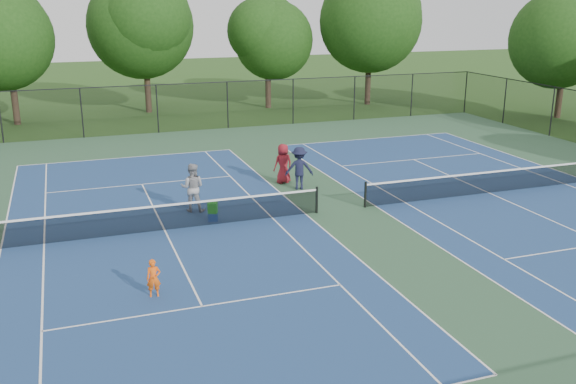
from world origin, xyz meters
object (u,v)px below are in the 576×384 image
object	(u,v)px
tree_side_e	(567,33)
bystander_b	(299,168)
child_player	(154,278)
instructor	(192,188)
tree_back_d	(370,16)
tree_back_b	(143,21)
ball_crate	(213,217)
tree_back_a	(6,32)
bystander_c	(283,164)
ball_hopper	(213,208)
tree_back_c	(268,35)

from	to	relation	value
tree_side_e	bystander_b	size ratio (longest dim) A/B	4.69
child_player	instructor	bearing A→B (deg)	75.60
tree_back_d	tree_back_b	bearing A→B (deg)	173.29
tree_back_d	instructor	bearing A→B (deg)	-129.97
bystander_b	tree_back_d	bearing A→B (deg)	-105.73
child_player	tree_back_b	bearing A→B (deg)	87.76
ball_crate	bystander_b	bearing A→B (deg)	32.48
tree_back_a	bystander_c	xyz separation A→B (m)	(12.12, -19.49, -5.13)
tree_back_a	tree_back_d	world-z (taller)	tree_back_d
child_player	instructor	world-z (taller)	instructor
ball_hopper	tree_back_a	bearing A→B (deg)	108.55
tree_back_a	bystander_b	bearing A→B (deg)	-58.86
tree_side_e	ball_crate	xyz separation A→B (m)	(-28.10, -13.55, -5.65)
tree_back_a	tree_side_e	bearing A→B (deg)	-15.52
ball_hopper	ball_crate	bearing A→B (deg)	0.00
bystander_c	ball_hopper	size ratio (longest dim) A/B	4.32
tree_back_d	ball_crate	bearing A→B (deg)	-127.54
ball_crate	tree_side_e	bearing A→B (deg)	25.75
bystander_c	bystander_b	bearing A→B (deg)	97.38
tree_back_b	bystander_c	distance (m)	22.44
tree_back_a	bystander_c	bearing A→B (deg)	-58.11
child_player	instructor	size ratio (longest dim) A/B	0.57
child_player	ball_hopper	xyz separation A→B (m)	(3.03, 5.76, -0.03)
ball_crate	ball_hopper	size ratio (longest dim) A/B	0.84
ball_hopper	tree_back_c	bearing A→B (deg)	67.64
bystander_b	ball_hopper	bearing A→B (deg)	49.99
tree_back_b	tree_back_c	world-z (taller)	tree_back_b
bystander_b	bystander_c	size ratio (longest dim) A/B	1.04
bystander_c	ball_crate	world-z (taller)	bystander_c
instructor	child_player	bearing A→B (deg)	92.61
tree_back_b	ball_crate	size ratio (longest dim) A/B	28.32
tree_back_b	tree_back_c	distance (m)	9.12
instructor	ball_crate	bearing A→B (deg)	130.78
tree_back_d	bystander_c	size ratio (longest dim) A/B	5.70
tree_back_b	bystander_c	xyz separation A→B (m)	(3.12, -21.49, -5.69)
tree_back_c	bystander_b	xyz separation A→B (m)	(-5.53, -21.64, -4.53)
child_player	tree_back_d	bearing A→B (deg)	59.49
ball_crate	tree_back_d	bearing A→B (deg)	52.46
tree_back_d	child_player	distance (m)	36.67
tree_back_b	ball_hopper	distance (m)	26.28
instructor	tree_back_a	bearing A→B (deg)	-49.16
tree_back_a	bystander_b	size ratio (longest dim) A/B	4.83
child_player	bystander_b	size ratio (longest dim) A/B	0.58
instructor	bystander_b	size ratio (longest dim) A/B	1.03
tree_side_e	tree_back_a	bearing A→B (deg)	164.48
tree_back_c	bystander_c	size ratio (longest dim) A/B	4.62
ball_crate	tree_back_c	bearing A→B (deg)	67.64
child_player	ball_hopper	bearing A→B (deg)	67.55
instructor	ball_crate	size ratio (longest dim) A/B	5.48
tree_side_e	bystander_c	size ratio (longest dim) A/B	4.88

